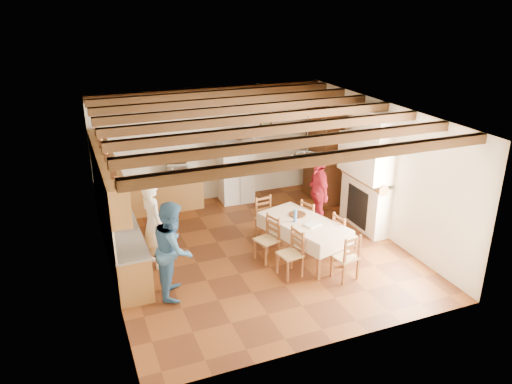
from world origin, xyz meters
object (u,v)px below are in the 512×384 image
at_px(chair_right_far, 312,220).
at_px(microwave, 177,169).
at_px(chair_left_far, 267,239).
at_px(chair_end_far, 267,218).
at_px(hutch, 323,155).
at_px(person_woman_blue, 174,249).
at_px(chair_right_near, 345,235).
at_px(dining_table, 304,225).
at_px(person_man, 153,224).
at_px(person_woman_red, 318,192).
at_px(chair_left_near, 290,253).
at_px(refrigerator, 236,170).
at_px(chair_end_near, 345,256).

bearing_deg(chair_right_far, microwave, 20.89).
bearing_deg(chair_left_far, chair_end_far, 139.81).
height_order(hutch, person_woman_blue, hutch).
bearing_deg(chair_right_near, dining_table, 67.00).
relative_size(hutch, person_man, 1.34).
bearing_deg(dining_table, chair_left_far, 168.06).
bearing_deg(chair_right_near, microwave, 29.09).
relative_size(hutch, chair_left_far, 2.53).
height_order(chair_left_far, person_woman_blue, person_woman_blue).
bearing_deg(person_woman_red, dining_table, -31.10).
distance_m(person_woman_blue, person_woman_red, 4.11).
distance_m(person_man, microwave, 2.93).
distance_m(dining_table, person_man, 3.04).
bearing_deg(person_man, chair_right_far, -106.71).
relative_size(chair_left_near, chair_left_far, 1.00).
relative_size(refrigerator, microwave, 3.34).
bearing_deg(dining_table, chair_end_near, -70.64).
xyz_separation_m(chair_right_near, person_woman_red, (0.17, 1.52, 0.37)).
xyz_separation_m(hutch, chair_left_near, (-2.52, -3.30, -0.73)).
height_order(dining_table, person_woman_red, person_woman_red).
height_order(chair_left_near, chair_left_far, same).
bearing_deg(refrigerator, chair_end_near, -80.22).
relative_size(dining_table, chair_left_near, 2.17).
height_order(refrigerator, chair_end_near, refrigerator).
distance_m(chair_left_far, chair_right_far, 1.39).
height_order(chair_right_far, microwave, microwave).
bearing_deg(chair_end_far, person_woman_red, -0.71).
relative_size(chair_right_near, chair_right_far, 1.00).
height_order(chair_right_near, chair_end_near, same).
relative_size(hutch, chair_right_near, 2.53).
distance_m(dining_table, chair_end_far, 1.18).
relative_size(refrigerator, dining_table, 0.81).
xyz_separation_m(chair_end_near, person_woman_blue, (-3.15, 0.72, 0.43)).
height_order(chair_left_near, person_man, person_man).
xyz_separation_m(dining_table, chair_right_far, (0.55, 0.65, -0.26)).
bearing_deg(chair_right_far, chair_end_near, 155.89).
distance_m(chair_left_far, microwave, 3.56).
height_order(chair_right_near, person_man, person_man).
bearing_deg(chair_end_far, chair_right_near, -56.15).
height_order(person_man, microwave, person_man).
bearing_deg(chair_right_far, hutch, -51.95).
distance_m(chair_end_near, person_woman_red, 2.42).
relative_size(chair_right_far, chair_end_near, 1.00).
bearing_deg(hutch, person_woman_blue, -143.23).
bearing_deg(person_woman_red, person_man, -76.00).
bearing_deg(chair_end_near, chair_right_far, -105.95).
relative_size(chair_left_near, chair_end_far, 1.00).
bearing_deg(chair_end_far, person_man, 178.97).
xyz_separation_m(person_woman_blue, person_woman_red, (3.79, 1.59, -0.06)).
bearing_deg(hutch, person_man, -154.77).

